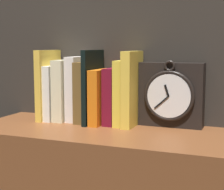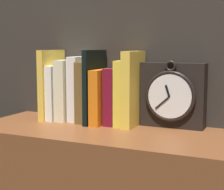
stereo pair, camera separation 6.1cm
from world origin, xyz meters
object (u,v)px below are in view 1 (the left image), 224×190
book_slot0_yellow (48,85)px  book_slot4_brown (86,92)px  book_slot3_white (77,89)px  book_slot7_maroon (113,96)px  book_slot1_white (55,93)px  book_slot5_black (93,87)px  clock (171,95)px  book_slot9_yellow (132,89)px  book_slot8_yellow (123,93)px  book_slot6_orange (101,97)px  book_slot2_cream (65,90)px

book_slot0_yellow → book_slot4_brown: bearing=3.1°
book_slot3_white → book_slot7_maroon: (0.14, -0.00, -0.02)m
book_slot1_white → book_slot3_white: book_slot3_white is taller
book_slot5_black → book_slot3_white: bearing=165.9°
clock → book_slot9_yellow: size_ratio=0.89×
book_slot8_yellow → book_slot9_yellow: size_ratio=0.88×
book_slot5_black → book_slot6_orange: (0.03, 0.00, -0.03)m
book_slot6_orange → book_slot7_maroon: (0.04, 0.01, 0.00)m
book_slot3_white → book_slot8_yellow: (0.18, -0.01, -0.01)m
book_slot2_cream → book_slot8_yellow: book_slot8_yellow is taller
book_slot0_yellow → book_slot7_maroon: 0.25m
book_slot2_cream → book_slot6_orange: size_ratio=1.16×
book_slot2_cream → book_slot6_orange: bearing=-3.6°
book_slot3_white → book_slot2_cream: bearing=-171.0°
clock → book_slot0_yellow: size_ratio=0.88×
book_slot0_yellow → book_slot9_yellow: (0.32, 0.00, -0.00)m
book_slot9_yellow → book_slot4_brown: bearing=177.9°
book_slot8_yellow → book_slot9_yellow: bearing=-11.0°
book_slot5_black → book_slot7_maroon: size_ratio=1.32×
book_slot3_white → book_slot4_brown: size_ratio=1.08×
book_slot0_yellow → book_slot3_white: (0.11, 0.01, -0.01)m
book_slot1_white → book_slot5_black: (0.16, -0.01, 0.03)m
book_slot3_white → book_slot6_orange: book_slot3_white is taller
book_slot2_cream → book_slot8_yellow: 0.22m
book_slot4_brown → book_slot8_yellow: book_slot8_yellow is taller
book_slot5_black → book_slot8_yellow: 0.11m
book_slot5_black → book_slot9_yellow: 0.14m
book_slot2_cream → book_slot4_brown: size_ratio=1.03×
book_slot6_orange → book_slot5_black: bearing=-176.0°
book_slot6_orange → book_slot8_yellow: size_ratio=0.86×
book_slot4_brown → book_slot8_yellow: (0.14, 0.00, 0.00)m
book_slot8_yellow → book_slot2_cream: bearing=-180.0°
book_slot1_white → book_slot7_maroon: bearing=1.3°
book_slot2_cream → book_slot8_yellow: bearing=0.0°
book_slot0_yellow → book_slot2_cream: bearing=7.0°
book_slot1_white → book_slot2_cream: book_slot2_cream is taller
book_slot2_cream → book_slot9_yellow: (0.26, -0.01, 0.02)m
book_slot7_maroon → book_slot9_yellow: (0.07, -0.01, 0.03)m
book_slot2_cream → book_slot1_white: bearing=-176.1°
book_slot4_brown → book_slot7_maroon: (0.10, 0.00, -0.01)m
book_slot5_black → book_slot6_orange: bearing=4.0°
book_slot4_brown → book_slot6_orange: book_slot4_brown is taller
book_slot5_black → book_slot9_yellow: (0.14, 0.01, -0.00)m
book_slot0_yellow → clock: bearing=5.1°
book_slot4_brown → book_slot7_maroon: book_slot4_brown is taller
clock → book_slot8_yellow: (-0.16, -0.03, 0.00)m
book_slot4_brown → book_slot6_orange: size_ratio=1.13×
clock → book_slot0_yellow: bearing=-174.9°
book_slot3_white → book_slot9_yellow: bearing=-3.5°
book_slot7_maroon → book_slot9_yellow: bearing=-7.1°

